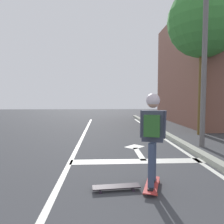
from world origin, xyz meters
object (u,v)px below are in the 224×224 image
Objects in this scene: roadside_tree at (204,22)px; skater at (153,128)px; spare_skateboard at (116,187)px; traffic_signal_mast at (174,21)px; skateboard at (152,185)px.

skater is at bearing -122.49° from roadside_tree.
skater is 1.89× the size of spare_skateboard.
spare_skateboard is at bearing -178.80° from skater.
traffic_signal_mast is 3.12m from roadside_tree.
skater is at bearing -113.80° from traffic_signal_mast.
skater is at bearing 1.20° from spare_skateboard.
roadside_tree reaches higher than skateboard.
roadside_tree is (4.05, 5.39, 4.72)m from spare_skateboard.
spare_skateboard is 0.13× the size of roadside_tree.
traffic_signal_mast reaches higher than skateboard.
roadside_tree is at bearing 57.47° from skateboard.
roadside_tree reaches higher than skater.
spare_skateboard is (-0.63, -0.03, -0.01)m from skateboard.
traffic_signal_mast is 0.93× the size of roadside_tree.
skater is 7.36m from roadside_tree.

